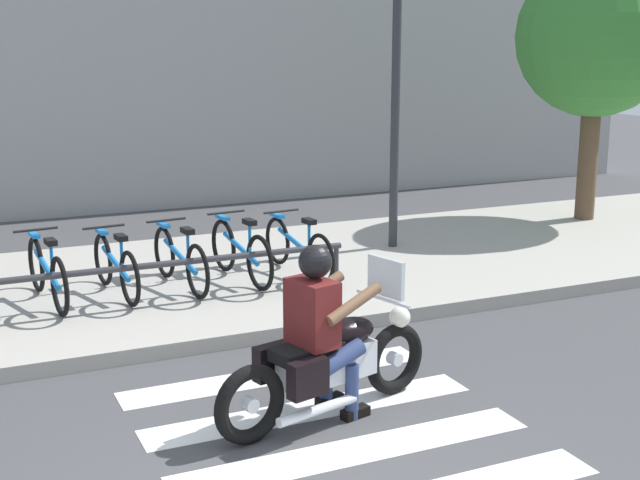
{
  "coord_description": "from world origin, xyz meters",
  "views": [
    {
      "loc": [
        -1.87,
        -4.38,
        2.94
      ],
      "look_at": [
        1.88,
        3.86,
        0.84
      ],
      "focal_mm": 48.53,
      "sensor_mm": 36.0,
      "label": 1
    }
  ],
  "objects_px": {
    "bicycle_2": "(116,266)",
    "bicycle_5": "(298,247)",
    "motorcycle": "(328,363)",
    "bicycle_4": "(241,252)",
    "bicycle_1": "(47,272)",
    "bicycle_3": "(180,259)",
    "bike_rack": "(160,267)",
    "street_lamp": "(396,50)",
    "rider": "(320,321)",
    "tree_near_rack": "(596,38)"
  },
  "relations": [
    {
      "from": "bicycle_5",
      "to": "bike_rack",
      "type": "height_order",
      "value": "bicycle_5"
    },
    {
      "from": "motorcycle",
      "to": "bike_rack",
      "type": "height_order",
      "value": "motorcycle"
    },
    {
      "from": "rider",
      "to": "street_lamp",
      "type": "distance_m",
      "value": 5.72
    },
    {
      "from": "bicycle_2",
      "to": "street_lamp",
      "type": "xyz_separation_m",
      "value": [
        3.97,
        0.81,
        2.31
      ]
    },
    {
      "from": "bicycle_1",
      "to": "bicycle_4",
      "type": "height_order",
      "value": "bicycle_4"
    },
    {
      "from": "bicycle_5",
      "to": "tree_near_rack",
      "type": "height_order",
      "value": "tree_near_rack"
    },
    {
      "from": "motorcycle",
      "to": "bicycle_1",
      "type": "bearing_deg",
      "value": 115.25
    },
    {
      "from": "bicycle_3",
      "to": "bicycle_5",
      "type": "distance_m",
      "value": 1.47
    },
    {
      "from": "motorcycle",
      "to": "bicycle_1",
      "type": "distance_m",
      "value": 3.94
    },
    {
      "from": "bicycle_3",
      "to": "tree_near_rack",
      "type": "xyz_separation_m",
      "value": [
        6.95,
        1.21,
        2.48
      ]
    },
    {
      "from": "bicycle_3",
      "to": "street_lamp",
      "type": "height_order",
      "value": "street_lamp"
    },
    {
      "from": "bicycle_2",
      "to": "street_lamp",
      "type": "bearing_deg",
      "value": 11.49
    },
    {
      "from": "bicycle_1",
      "to": "rider",
      "type": "bearing_deg",
      "value": -65.87
    },
    {
      "from": "street_lamp",
      "to": "bicycle_4",
      "type": "bearing_deg",
      "value": -162.12
    },
    {
      "from": "bike_rack",
      "to": "bicycle_3",
      "type": "bearing_deg",
      "value": 56.57
    },
    {
      "from": "rider",
      "to": "bicycle_4",
      "type": "xyz_separation_m",
      "value": [
        0.6,
        3.58,
        -0.31
      ]
    },
    {
      "from": "bicycle_4",
      "to": "bike_rack",
      "type": "height_order",
      "value": "bicycle_4"
    },
    {
      "from": "bicycle_4",
      "to": "bike_rack",
      "type": "xyz_separation_m",
      "value": [
        -1.1,
        -0.55,
        0.06
      ]
    },
    {
      "from": "bicycle_2",
      "to": "bicycle_5",
      "type": "xyz_separation_m",
      "value": [
        2.2,
        0.0,
        -0.0
      ]
    },
    {
      "from": "bike_rack",
      "to": "tree_near_rack",
      "type": "bearing_deg",
      "value": 13.52
    },
    {
      "from": "rider",
      "to": "bicycle_3",
      "type": "bearing_deg",
      "value": 92.18
    },
    {
      "from": "bicycle_4",
      "to": "motorcycle",
      "type": "bearing_deg",
      "value": -98.31
    },
    {
      "from": "motorcycle",
      "to": "bicycle_4",
      "type": "relative_size",
      "value": 1.25
    },
    {
      "from": "bicycle_2",
      "to": "bicycle_1",
      "type": "bearing_deg",
      "value": -179.98
    },
    {
      "from": "bicycle_2",
      "to": "bicycle_4",
      "type": "xyz_separation_m",
      "value": [
        1.47,
        -0.0,
        0.02
      ]
    },
    {
      "from": "rider",
      "to": "bicycle_4",
      "type": "bearing_deg",
      "value": 80.53
    },
    {
      "from": "motorcycle",
      "to": "bicycle_4",
      "type": "bearing_deg",
      "value": 81.69
    },
    {
      "from": "motorcycle",
      "to": "tree_near_rack",
      "type": "xyz_separation_m",
      "value": [
        6.74,
        4.77,
        2.52
      ]
    },
    {
      "from": "rider",
      "to": "street_lamp",
      "type": "xyz_separation_m",
      "value": [
        3.1,
        4.38,
        1.99
      ]
    },
    {
      "from": "bicycle_3",
      "to": "street_lamp",
      "type": "bearing_deg",
      "value": 14.0
    },
    {
      "from": "bicycle_1",
      "to": "street_lamp",
      "type": "relative_size",
      "value": 0.36
    },
    {
      "from": "bicycle_1",
      "to": "tree_near_rack",
      "type": "height_order",
      "value": "tree_near_rack"
    },
    {
      "from": "bicycle_1",
      "to": "bicycle_5",
      "type": "xyz_separation_m",
      "value": [
        2.93,
        0.0,
        -0.01
      ]
    },
    {
      "from": "bicycle_5",
      "to": "street_lamp",
      "type": "height_order",
      "value": "street_lamp"
    },
    {
      "from": "bicycle_2",
      "to": "bicycle_4",
      "type": "relative_size",
      "value": 0.96
    },
    {
      "from": "rider",
      "to": "bicycle_5",
      "type": "height_order",
      "value": "rider"
    },
    {
      "from": "rider",
      "to": "tree_near_rack",
      "type": "bearing_deg",
      "value": 35.06
    },
    {
      "from": "bicycle_4",
      "to": "tree_near_rack",
      "type": "height_order",
      "value": "tree_near_rack"
    },
    {
      "from": "rider",
      "to": "bike_rack",
      "type": "height_order",
      "value": "rider"
    },
    {
      "from": "rider",
      "to": "bicycle_4",
      "type": "distance_m",
      "value": 3.64
    },
    {
      "from": "street_lamp",
      "to": "tree_near_rack",
      "type": "relative_size",
      "value": 1.1
    },
    {
      "from": "bicycle_3",
      "to": "bike_rack",
      "type": "xyz_separation_m",
      "value": [
        -0.37,
        -0.55,
        0.08
      ]
    },
    {
      "from": "rider",
      "to": "bicycle_2",
      "type": "bearing_deg",
      "value": 103.66
    },
    {
      "from": "rider",
      "to": "tree_near_rack",
      "type": "distance_m",
      "value": 8.6
    },
    {
      "from": "bicycle_3",
      "to": "street_lamp",
      "type": "relative_size",
      "value": 0.35
    },
    {
      "from": "bicycle_1",
      "to": "bicycle_2",
      "type": "bearing_deg",
      "value": 0.02
    },
    {
      "from": "bicycle_1",
      "to": "street_lamp",
      "type": "distance_m",
      "value": 5.3
    },
    {
      "from": "bicycle_1",
      "to": "street_lamp",
      "type": "xyz_separation_m",
      "value": [
        4.7,
        0.81,
        2.3
      ]
    },
    {
      "from": "bicycle_1",
      "to": "bicycle_5",
      "type": "bearing_deg",
      "value": 0.02
    },
    {
      "from": "bicycle_2",
      "to": "bicycle_4",
      "type": "height_order",
      "value": "bicycle_4"
    }
  ]
}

